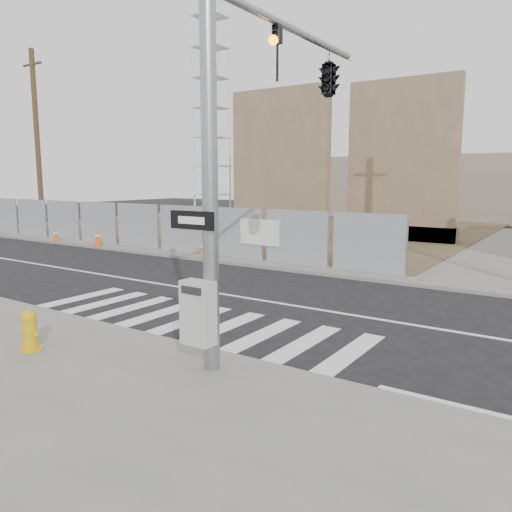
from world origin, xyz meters
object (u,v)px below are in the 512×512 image
Objects in this scene: signal_pole at (296,102)px; traffic_cone_d at (304,255)px; crane_tower at (211,94)px; traffic_cone_c at (204,249)px; traffic_cone_a at (56,235)px; traffic_cone_b at (98,238)px; fire_hydrant at (30,330)px.

signal_pole is 9.38m from traffic_cone_d.
crane_tower is at bearing 132.57° from signal_pole.
traffic_cone_c is at bearing -52.60° from crane_tower.
signal_pole is 11.16× the size of traffic_cone_d.
crane_tower reaches higher than traffic_cone_d.
traffic_cone_b is at bearing -0.00° from traffic_cone_a.
traffic_cone_a is at bearing -89.85° from crane_tower.
crane_tower is 19.95m from traffic_cone_d.
traffic_cone_a is 0.84× the size of traffic_cone_b.
signal_pole reaches higher than fire_hydrant.
crane_tower reaches higher than traffic_cone_a.
traffic_cone_a is (0.03, -12.78, -8.60)m from crane_tower.
crane_tower is 28.93× the size of traffic_cone_d.
signal_pole is at bearing -62.98° from traffic_cone_d.
traffic_cone_d is (-3.77, 7.40, -4.35)m from signal_pole.
traffic_cone_c is at bearing 137.48° from fire_hydrant.
traffic_cone_d is (13.69, 1.13, 0.00)m from traffic_cone_a.
traffic_cone_c is 1.03× the size of traffic_cone_d.
traffic_cone_b reaches higher than traffic_cone_c.
traffic_cone_c is (6.29, 0.23, -0.05)m from traffic_cone_b.
fire_hydrant is at bearing -58.43° from crane_tower.
fire_hydrant reaches higher than traffic_cone_c.
crane_tower reaches higher than traffic_cone_b.
traffic_cone_d is (4.13, 0.90, -0.01)m from traffic_cone_c.
traffic_cone_c is at bearing 140.57° from signal_pole.
crane_tower reaches higher than traffic_cone_c.
traffic_cone_c is (-7.90, 6.50, -4.35)m from signal_pole.
crane_tower is at bearing 104.51° from traffic_cone_b.
traffic_cone_b is at bearing -173.79° from traffic_cone_d.
signal_pole is 19.06m from traffic_cone_a.
crane_tower is at bearing 127.40° from traffic_cone_c.
signal_pole reaches higher than traffic_cone_a.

